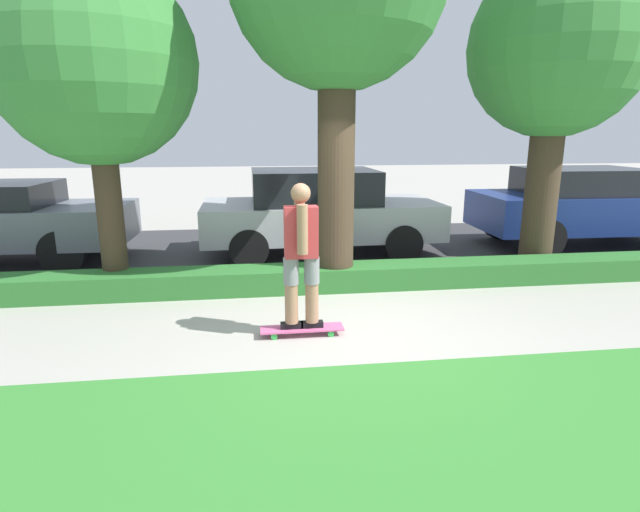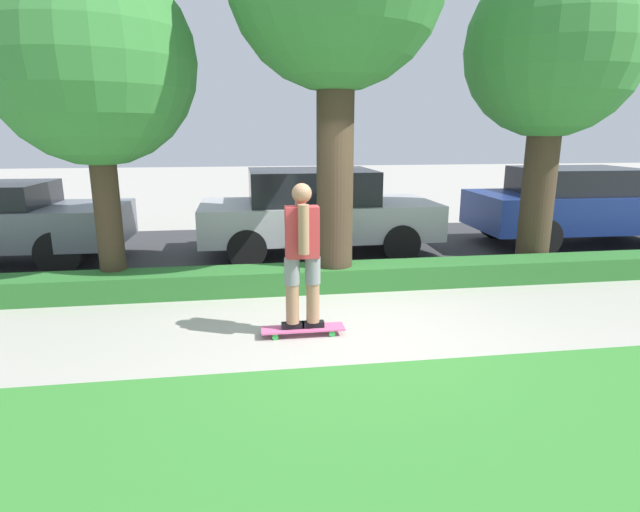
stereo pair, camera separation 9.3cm
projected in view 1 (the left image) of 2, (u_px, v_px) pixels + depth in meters
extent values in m
plane|color=#ADA89E|center=(343.00, 328.00, 6.05)|extent=(60.00, 60.00, 0.00)
cube|color=#388433|center=(426.00, 506.00, 3.17)|extent=(18.47, 4.00, 0.01)
cube|color=#38383A|center=(307.00, 250.00, 10.09)|extent=(18.47, 5.00, 0.01)
cube|color=#2D702D|center=(325.00, 277.00, 7.55)|extent=(18.47, 0.60, 0.35)
cube|color=#DB5B93|center=(302.00, 328.00, 5.83)|extent=(0.97, 0.24, 0.02)
cylinder|color=green|center=(331.00, 334.00, 5.80)|extent=(0.07, 0.04, 0.07)
cylinder|color=green|center=(329.00, 328.00, 5.97)|extent=(0.07, 0.04, 0.07)
cylinder|color=green|center=(274.00, 336.00, 5.72)|extent=(0.07, 0.04, 0.07)
cylinder|color=green|center=(273.00, 330.00, 5.89)|extent=(0.07, 0.04, 0.07)
cube|color=black|center=(292.00, 325.00, 5.81)|extent=(0.26, 0.09, 0.07)
cylinder|color=#A37556|center=(291.00, 290.00, 5.71)|extent=(0.15, 0.15, 0.78)
cylinder|color=gray|center=(291.00, 271.00, 5.65)|extent=(0.18, 0.18, 0.31)
cube|color=black|center=(312.00, 324.00, 5.84)|extent=(0.26, 0.09, 0.07)
cylinder|color=#A37556|center=(312.00, 290.00, 5.74)|extent=(0.15, 0.15, 0.78)
cylinder|color=gray|center=(312.00, 270.00, 5.68)|extent=(0.18, 0.18, 0.31)
cube|color=#C6383D|center=(301.00, 232.00, 5.56)|extent=(0.37, 0.20, 0.58)
cylinder|color=#A37556|center=(302.00, 230.00, 5.39)|extent=(0.12, 0.12, 0.54)
cylinder|color=#A37556|center=(300.00, 224.00, 5.69)|extent=(0.12, 0.12, 0.54)
sphere|color=#A37556|center=(301.00, 193.00, 5.45)|extent=(0.22, 0.22, 0.22)
cylinder|color=#423323|center=(110.00, 209.00, 7.18)|extent=(0.37, 0.37, 2.47)
sphere|color=#387F38|center=(95.00, 62.00, 6.69)|extent=(2.76, 2.76, 2.76)
cylinder|color=#423323|center=(336.00, 172.00, 7.23)|extent=(0.54, 0.54, 3.51)
cylinder|color=#423323|center=(542.00, 188.00, 8.29)|extent=(0.54, 0.54, 2.84)
sphere|color=#387F38|center=(557.00, 48.00, 7.77)|extent=(2.75, 2.75, 2.75)
cylinder|color=black|center=(62.00, 252.00, 8.31)|extent=(0.75, 0.22, 0.75)
cylinder|color=black|center=(93.00, 232.00, 9.93)|extent=(0.75, 0.22, 0.75)
cube|color=#B7B7BC|center=(321.00, 219.00, 9.68)|extent=(4.50, 2.05, 0.66)
cube|color=black|center=(314.00, 186.00, 9.51)|extent=(2.35, 1.78, 0.62)
cylinder|color=black|center=(403.00, 244.00, 9.05)|extent=(0.69, 0.24, 0.69)
cylinder|color=black|center=(379.00, 226.00, 10.81)|extent=(0.69, 0.24, 0.69)
cylinder|color=black|center=(249.00, 248.00, 8.70)|extent=(0.69, 0.24, 0.69)
cylinder|color=black|center=(250.00, 229.00, 10.46)|extent=(0.69, 0.24, 0.69)
cube|color=navy|center=(584.00, 211.00, 10.31)|extent=(4.42, 2.06, 0.73)
cube|color=black|center=(582.00, 181.00, 10.15)|extent=(2.32, 1.77, 0.51)
cylinder|color=black|center=(611.00, 219.00, 11.43)|extent=(0.75, 0.23, 0.75)
cylinder|color=black|center=(545.00, 238.00, 9.37)|extent=(0.75, 0.23, 0.75)
cylinder|color=black|center=(500.00, 222.00, 11.09)|extent=(0.75, 0.23, 0.75)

